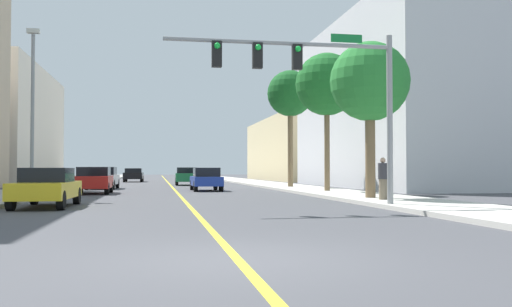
# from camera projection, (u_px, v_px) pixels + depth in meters

# --- Properties ---
(ground) EXTENTS (192.00, 192.00, 0.00)m
(ground) POSITION_uv_depth(u_px,v_px,m) (170.00, 184.00, 49.53)
(ground) COLOR #47474C
(sidewalk_left) EXTENTS (3.73, 168.00, 0.15)m
(sidewalk_left) POSITION_uv_depth(u_px,v_px,m) (74.00, 184.00, 48.10)
(sidewalk_left) COLOR #9E9B93
(sidewalk_left) RESTS_ON ground
(sidewalk_right) EXTENTS (3.73, 168.00, 0.15)m
(sidewalk_right) POSITION_uv_depth(u_px,v_px,m) (260.00, 183.00, 50.97)
(sidewalk_right) COLOR beige
(sidewalk_right) RESTS_ON ground
(lane_marking_center) EXTENTS (0.16, 144.00, 0.01)m
(lane_marking_center) POSITION_uv_depth(u_px,v_px,m) (170.00, 184.00, 49.53)
(lane_marking_center) COLOR yellow
(lane_marking_center) RESTS_ON ground
(building_right_near) EXTENTS (12.33, 23.53, 12.52)m
(building_right_near) POSITION_uv_depth(u_px,v_px,m) (414.00, 105.00, 42.86)
(building_right_near) COLOR silver
(building_right_near) RESTS_ON ground
(building_right_far) EXTENTS (16.65, 27.42, 7.58)m
(building_right_far) POSITION_uv_depth(u_px,v_px,m) (330.00, 150.00, 70.55)
(building_right_far) COLOR beige
(building_right_far) RESTS_ON ground
(traffic_signal_mast) EXTENTS (7.77, 0.36, 5.77)m
(traffic_signal_mast) POSITION_uv_depth(u_px,v_px,m) (316.00, 76.00, 18.69)
(traffic_signal_mast) COLOR gray
(traffic_signal_mast) RESTS_ON sidewalk_right
(street_lamp) EXTENTS (0.56, 0.28, 7.64)m
(street_lamp) POSITION_uv_depth(u_px,v_px,m) (33.00, 102.00, 25.65)
(street_lamp) COLOR gray
(street_lamp) RESTS_ON sidewalk_left
(palm_near) EXTENTS (3.32, 3.32, 6.50)m
(palm_near) POSITION_uv_depth(u_px,v_px,m) (370.00, 83.00, 23.33)
(palm_near) COLOR brown
(palm_near) RESTS_ON sidewalk_right
(palm_mid) EXTENTS (3.47, 3.47, 7.61)m
(palm_mid) POSITION_uv_depth(u_px,v_px,m) (327.00, 85.00, 30.93)
(palm_mid) COLOR brown
(palm_mid) RESTS_ON sidewalk_right
(palm_far) EXTENTS (3.16, 3.16, 7.98)m
(palm_far) POSITION_uv_depth(u_px,v_px,m) (290.00, 95.00, 38.38)
(palm_far) COLOR brown
(palm_far) RESTS_ON sidewalk_right
(car_red) EXTENTS (1.88, 3.83, 1.45)m
(car_red) POSITION_uv_depth(u_px,v_px,m) (93.00, 180.00, 30.34)
(car_red) COLOR red
(car_red) RESTS_ON ground
(car_black) EXTENTS (2.03, 4.26, 1.44)m
(car_black) POSITION_uv_depth(u_px,v_px,m) (134.00, 175.00, 59.25)
(car_black) COLOR black
(car_black) RESTS_ON ground
(car_green) EXTENTS (1.90, 4.26, 1.48)m
(car_green) POSITION_uv_depth(u_px,v_px,m) (186.00, 176.00, 46.94)
(car_green) COLOR #196638
(car_green) RESTS_ON ground
(car_yellow) EXTENTS (1.82, 4.35, 1.37)m
(car_yellow) POSITION_uv_depth(u_px,v_px,m) (47.00, 187.00, 19.51)
(car_yellow) COLOR gold
(car_yellow) RESTS_ON ground
(car_silver) EXTENTS (2.02, 3.98, 1.48)m
(car_silver) POSITION_uv_depth(u_px,v_px,m) (103.00, 178.00, 37.74)
(car_silver) COLOR #BCBCC1
(car_silver) RESTS_ON ground
(car_blue) EXTENTS (1.78, 4.00, 1.42)m
(car_blue) POSITION_uv_depth(u_px,v_px,m) (206.00, 179.00, 34.48)
(car_blue) COLOR #1E389E
(car_blue) RESTS_ON ground
(pedestrian) EXTENTS (0.38, 0.38, 1.63)m
(pedestrian) POSITION_uv_depth(u_px,v_px,m) (383.00, 179.00, 21.68)
(pedestrian) COLOR #726651
(pedestrian) RESTS_ON sidewalk_right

